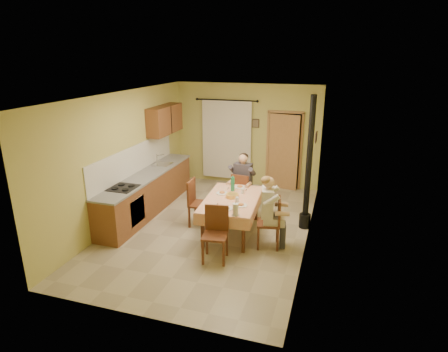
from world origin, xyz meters
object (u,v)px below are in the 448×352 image
(chair_far, at_px, (242,201))
(stove_flue, at_px, (308,182))
(man_far, at_px, (243,177))
(man_right, at_px, (269,204))
(chair_right, at_px, (269,232))
(chair_left, at_px, (200,212))
(dining_table, at_px, (232,216))
(chair_near, at_px, (215,245))

(chair_far, bearing_deg, stove_flue, -8.54)
(man_far, height_order, stove_flue, stove_flue)
(man_right, bearing_deg, chair_right, -90.00)
(man_far, bearing_deg, chair_left, -122.32)
(chair_far, bearing_deg, man_far, 90.00)
(dining_table, xyz_separation_m, man_far, (-0.06, 1.07, 0.50))
(chair_right, xyz_separation_m, man_far, (-0.90, 1.41, 0.59))
(chair_right, height_order, stove_flue, stove_flue)
(chair_right, distance_m, man_right, 0.59)
(chair_right, xyz_separation_m, stove_flue, (0.58, 1.04, 0.73))
(chair_far, height_order, man_right, man_right)
(man_right, bearing_deg, chair_left, 61.41)
(chair_near, height_order, man_right, man_right)
(chair_right, bearing_deg, stove_flue, -40.19)
(chair_right, bearing_deg, chair_near, 122.45)
(dining_table, relative_size, stove_flue, 0.65)
(chair_right, bearing_deg, dining_table, 57.06)
(chair_near, xyz_separation_m, man_far, (-0.08, 2.19, 0.59))
(chair_far, bearing_deg, dining_table, -81.97)
(man_far, distance_m, man_right, 1.67)
(dining_table, height_order, chair_left, chair_left)
(man_far, bearing_deg, chair_right, -52.58)
(chair_near, bearing_deg, man_far, -96.43)
(chair_far, bearing_deg, chair_right, -52.29)
(chair_near, distance_m, man_right, 1.26)
(man_right, bearing_deg, chair_near, 122.84)
(chair_near, xyz_separation_m, chair_right, (0.82, 0.78, -0.00))
(chair_left, distance_m, stove_flue, 2.36)
(chair_near, height_order, chair_right, chair_near)
(stove_flue, bearing_deg, dining_table, -153.63)
(chair_left, distance_m, man_right, 1.76)
(chair_near, bearing_deg, dining_table, -97.36)
(stove_flue, bearing_deg, man_right, -119.61)
(chair_right, height_order, man_far, man_far)
(chair_far, distance_m, man_far, 0.59)
(man_far, relative_size, stove_flue, 0.50)
(dining_table, relative_size, chair_left, 1.81)
(man_right, bearing_deg, stove_flue, -40.71)
(chair_near, xyz_separation_m, man_right, (0.81, 0.78, 0.59))
(man_right, relative_size, stove_flue, 0.50)
(chair_right, relative_size, stove_flue, 0.35)
(chair_far, xyz_separation_m, chair_near, (0.08, -2.18, 0.00))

